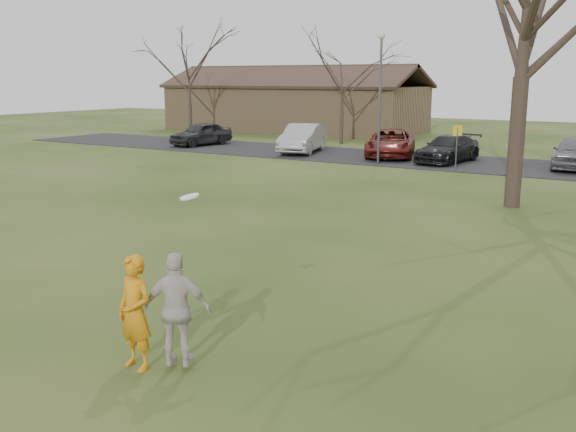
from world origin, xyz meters
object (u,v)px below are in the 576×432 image
Objects in this scene: car_1 at (303,138)px; car_4 at (574,152)px; player_defender at (135,313)px; car_0 at (201,134)px; car_2 at (391,143)px; catching_play at (178,309)px; lamp_post at (380,82)px; building at (294,106)px; car_3 at (448,149)px.

car_4 is (14.02, 0.84, -0.05)m from car_1.
player_defender is 31.51m from car_0.
car_1 is 5.05m from car_2.
lamp_post reaches higher than catching_play.
catching_play is at bearing 29.95° from player_defender.
car_0 is 0.20× the size of building.
car_1 reaches higher than car_0.
catching_play reaches higher than car_4.
car_2 is at bearing -6.38° from car_1.
catching_play is at bearing -98.74° from car_4.
car_3 is at bearing 98.76° from catching_play.
player_defender is 25.95m from car_4.
building reaches higher than car_1.
car_2 reaches higher than car_3.
car_4 is (21.43, 0.65, 0.03)m from car_0.
car_3 is (15.71, -0.07, -0.05)m from car_0.
player_defender is 0.39× the size of car_4.
catching_play is 0.41× the size of lamp_post.
car_3 is 25.15m from catching_play.
car_1 is at bearing 116.11° from catching_play.
car_4 is at bearing 20.00° from lamp_post.
car_0 is 0.87× the size of car_1.
player_defender is 0.35× the size of car_1.
lamp_post is at bearing -47.91° from building.
player_defender is 25.32m from car_3.
player_defender is 0.33× the size of car_2.
catching_play is at bearing -78.40° from car_1.
car_2 is 4.40m from lamp_post.
car_4 is at bearing 11.89° from car_0.
car_0 is 13.17m from building.
car_3 is (3.29, -0.60, -0.06)m from car_2.
car_2 is 0.25× the size of building.
building is (-22.46, 12.42, 1.14)m from car_4.
catching_play reaches higher than car_0.
car_4 is 9.55m from lamp_post.
lamp_post is at bearing -164.51° from car_4.
car_0 is 0.95× the size of car_4.
player_defender is at bearing -62.42° from building.
building reaches higher than car_2.
player_defender is at bearing -93.69° from car_2.
car_3 is 1.04× the size of car_4.
car_2 is (5.00, 0.71, -0.07)m from car_1.
car_2 is at bearing 176.27° from car_4.
car_2 is 9.02m from car_4.
car_4 is at bearing -28.95° from building.
car_4 is (9.02, 0.12, 0.03)m from car_2.
car_3 is at bearing 103.89° from player_defender.
car_0 reaches higher than car_3.
building is (-20.56, 38.00, 1.00)m from catching_play.
lamp_post is (0.56, -2.96, 3.21)m from car_2.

